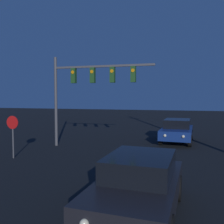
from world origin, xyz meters
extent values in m
cube|color=black|center=(1.83, 7.77, 0.68)|extent=(2.13, 4.27, 0.61)
cube|color=black|center=(1.84, 7.97, 1.26)|extent=(1.74, 2.22, 0.56)
cylinder|color=black|center=(0.88, 6.51, 0.38)|extent=(0.25, 0.76, 0.75)
cylinder|color=black|center=(2.78, 9.02, 0.38)|extent=(0.25, 0.76, 0.75)
cylinder|color=black|center=(1.00, 9.10, 0.38)|extent=(0.25, 0.76, 0.75)
sphere|color=#F9EFC6|center=(1.19, 5.68, 0.74)|extent=(0.18, 0.18, 0.18)
cube|color=navy|center=(2.49, 18.80, 0.68)|extent=(2.15, 4.28, 0.61)
cube|color=black|center=(2.51, 19.01, 1.26)|extent=(1.76, 2.23, 0.56)
cylinder|color=black|center=(3.31, 17.46, 0.38)|extent=(0.25, 0.76, 0.75)
cylinder|color=black|center=(1.54, 17.56, 0.38)|extent=(0.25, 0.76, 0.75)
cylinder|color=black|center=(3.45, 20.05, 0.38)|extent=(0.25, 0.76, 0.75)
cylinder|color=black|center=(1.67, 20.14, 0.38)|extent=(0.25, 0.76, 0.75)
sphere|color=#F9EFC6|center=(2.91, 16.67, 0.74)|extent=(0.18, 0.18, 0.18)
sphere|color=#F9EFC6|center=(1.85, 16.72, 0.74)|extent=(0.18, 0.18, 0.18)
cylinder|color=#4C4C51|center=(-4.78, 15.56, 2.76)|extent=(0.18, 0.18, 5.52)
cube|color=#4C4C51|center=(-1.71, 15.56, 4.86)|extent=(6.14, 0.12, 0.12)
cube|color=#1E471E|center=(-3.55, 15.56, 4.35)|extent=(0.28, 0.28, 0.90)
cylinder|color=orange|center=(-3.55, 15.41, 4.55)|extent=(0.20, 0.02, 0.20)
cube|color=#1E471E|center=(-2.32, 15.56, 4.35)|extent=(0.28, 0.28, 0.90)
cylinder|color=orange|center=(-2.32, 15.41, 4.55)|extent=(0.20, 0.02, 0.20)
cube|color=#1E471E|center=(-1.09, 15.56, 4.35)|extent=(0.28, 0.28, 0.90)
cylinder|color=orange|center=(-1.09, 15.41, 4.55)|extent=(0.20, 0.02, 0.20)
cube|color=#1E471E|center=(0.13, 15.56, 4.35)|extent=(0.28, 0.28, 0.90)
cylinder|color=orange|center=(0.13, 15.41, 4.55)|extent=(0.20, 0.02, 0.20)
cylinder|color=#4C4C51|center=(-5.25, 12.04, 1.06)|extent=(0.07, 0.07, 2.12)
cylinder|color=red|center=(-5.25, 12.02, 1.80)|extent=(0.65, 0.03, 0.65)
camera|label=1|loc=(2.91, 1.57, 3.06)|focal=40.00mm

